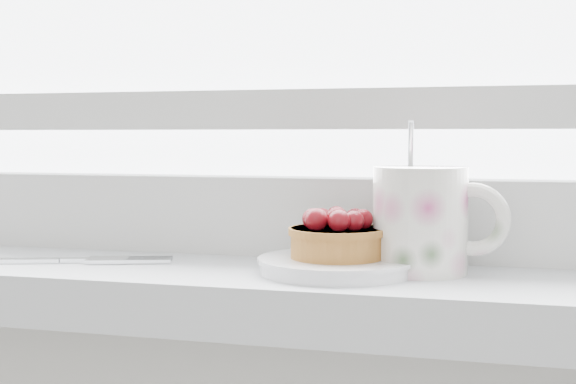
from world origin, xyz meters
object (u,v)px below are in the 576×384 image
(floral_mug, at_px, (424,218))
(fork, at_px, (38,260))
(raspberry_tart, at_px, (337,236))
(saucer, at_px, (337,265))

(floral_mug, height_order, fork, floral_mug)
(raspberry_tart, height_order, fork, raspberry_tart)
(floral_mug, relative_size, fork, 0.55)
(saucer, relative_size, raspberry_tart, 1.63)
(fork, bearing_deg, raspberry_tart, 4.20)
(saucer, relative_size, fork, 0.57)
(floral_mug, xyz_separation_m, fork, (-0.32, -0.04, -0.04))
(raspberry_tart, distance_m, fork, 0.26)
(saucer, height_order, floral_mug, floral_mug)
(raspberry_tart, relative_size, floral_mug, 0.64)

